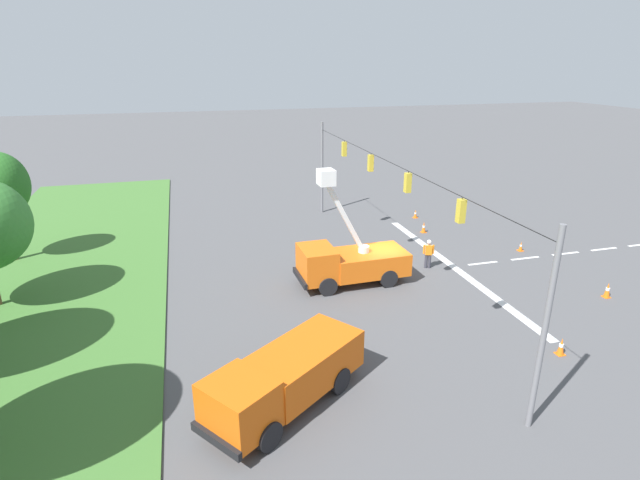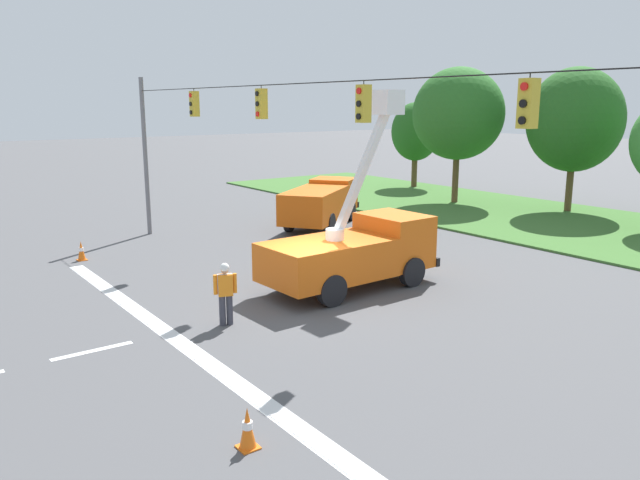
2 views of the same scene
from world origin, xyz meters
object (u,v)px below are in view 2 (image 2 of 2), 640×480
utility_truck_support_near (321,202)px  tree_far_west (416,132)px  traffic_cone_near_bucket (81,251)px  tree_west (458,114)px  road_worker (225,290)px  traffic_cone_mid_right (248,428)px  tree_centre (575,120)px  utility_truck_bucket_lift (355,248)px

utility_truck_support_near → tree_far_west: bearing=118.7°
utility_truck_support_near → traffic_cone_near_bucket: size_ratio=8.61×
tree_west → traffic_cone_near_bucket: bearing=-87.2°
tree_far_west → utility_truck_support_near: size_ratio=0.93×
road_worker → traffic_cone_mid_right: road_worker is taller
tree_far_west → tree_centre: size_ratio=0.77×
tree_west → road_worker: tree_west is taller
tree_far_west → road_worker: size_ratio=3.48×
traffic_cone_mid_right → traffic_cone_near_bucket: (-15.84, 1.57, -0.01)m
road_worker → traffic_cone_mid_right: size_ratio=2.25×
traffic_cone_mid_right → tree_centre: bearing=112.0°
tree_west → traffic_cone_mid_right: (16.94, -24.31, -5.05)m
tree_west → traffic_cone_mid_right: size_ratio=10.43×
tree_far_west → traffic_cone_mid_right: (23.73, -27.53, -3.67)m
utility_truck_bucket_lift → road_worker: size_ratio=3.65×
tree_centre → utility_truck_support_near: (-5.04, -13.64, -3.93)m
utility_truck_bucket_lift → tree_west: bearing=122.1°
traffic_cone_mid_right → traffic_cone_near_bucket: size_ratio=1.02×
utility_truck_bucket_lift → road_worker: bearing=-81.8°
tree_west → traffic_cone_near_bucket: (1.10, -22.73, -5.06)m
tree_centre → traffic_cone_mid_right: (10.95, -27.04, -4.77)m
tree_centre → traffic_cone_mid_right: tree_centre is taller
tree_centre → road_worker: bearing=-78.3°
tree_centre → utility_truck_bucket_lift: (4.28, -19.11, -3.82)m
road_worker → traffic_cone_near_bucket: (-9.91, -1.13, -0.62)m
traffic_cone_near_bucket → traffic_cone_mid_right: bearing=-5.7°
tree_far_west → traffic_cone_near_bucket: (7.89, -25.95, -3.67)m
utility_truck_bucket_lift → road_worker: 5.29m
utility_truck_bucket_lift → traffic_cone_mid_right: (6.68, -7.92, -0.95)m
tree_west → utility_truck_support_near: bearing=-85.0°
utility_truck_support_near → traffic_cone_mid_right: utility_truck_support_near is taller
utility_truck_support_near → tree_centre: bearing=69.7°
tree_centre → utility_truck_bucket_lift: bearing=-77.4°
road_worker → tree_centre: bearing=101.7°
utility_truck_bucket_lift → traffic_cone_near_bucket: utility_truck_bucket_lift is taller
tree_centre → utility_truck_bucket_lift: size_ratio=1.24×
road_worker → traffic_cone_mid_right: bearing=-24.5°
tree_centre → utility_truck_support_near: tree_centre is taller
utility_truck_support_near → traffic_cone_mid_right: size_ratio=8.44×
tree_far_west → utility_truck_support_near: 16.35m
tree_centre → road_worker: (5.03, -24.34, -4.16)m
tree_far_west → tree_centre: bearing=-2.2°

